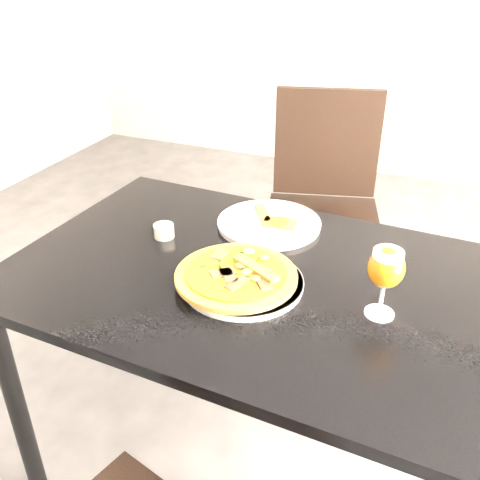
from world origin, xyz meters
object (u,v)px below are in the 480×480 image
at_px(dining_table, 249,301).
at_px(beer_glass, 386,268).
at_px(pizza, 237,275).
at_px(chair_far, 323,204).

distance_m(dining_table, beer_glass, 0.40).
relative_size(dining_table, beer_glass, 7.40).
bearing_deg(pizza, dining_table, 82.38).
height_order(chair_far, pizza, chair_far).
height_order(chair_far, beer_glass, chair_far).
bearing_deg(chair_far, beer_glass, -84.40).
xyz_separation_m(chair_far, beer_glass, (0.37, -0.96, 0.34)).
relative_size(dining_table, pizza, 4.17).
height_order(pizza, beer_glass, beer_glass).
bearing_deg(beer_glass, dining_table, 171.35).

